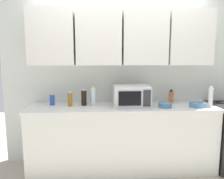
# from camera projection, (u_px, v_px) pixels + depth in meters

# --- Properties ---
(wall_back_with_cabinets) EXTENTS (3.40, 0.38, 2.60)m
(wall_back_with_cabinets) POSITION_uv_depth(u_px,v_px,m) (121.00, 56.00, 3.06)
(wall_back_with_cabinets) COLOR silver
(wall_back_with_cabinets) RESTS_ON ground_plane
(counter_run) EXTENTS (2.53, 0.63, 0.90)m
(counter_run) POSITION_uv_depth(u_px,v_px,m) (122.00, 137.00, 2.99)
(counter_run) COLOR white
(counter_run) RESTS_ON ground_plane
(microwave) EXTENTS (0.48, 0.37, 0.28)m
(microwave) POSITION_uv_depth(u_px,v_px,m) (131.00, 96.00, 2.89)
(microwave) COLOR silver
(microwave) RESTS_ON counter_run
(bottle_blue_cleaner) EXTENTS (0.07, 0.07, 0.16)m
(bottle_blue_cleaner) POSITION_uv_depth(u_px,v_px,m) (52.00, 100.00, 2.96)
(bottle_blue_cleaner) COLOR #2D56B7
(bottle_blue_cleaner) RESTS_ON counter_run
(bottle_clear_tall) EXTENTS (0.06, 0.06, 0.27)m
(bottle_clear_tall) POSITION_uv_depth(u_px,v_px,m) (93.00, 97.00, 2.90)
(bottle_clear_tall) COLOR silver
(bottle_clear_tall) RESTS_ON counter_run
(bottle_amber_vinegar) EXTENTS (0.06, 0.06, 0.20)m
(bottle_amber_vinegar) POSITION_uv_depth(u_px,v_px,m) (70.00, 99.00, 2.89)
(bottle_amber_vinegar) COLOR #AD701E
(bottle_amber_vinegar) RESTS_ON counter_run
(bottle_white_jar) EXTENTS (0.06, 0.06, 0.27)m
(bottle_white_jar) POSITION_uv_depth(u_px,v_px,m) (211.00, 97.00, 2.85)
(bottle_white_jar) COLOR white
(bottle_white_jar) RESTS_ON counter_run
(bottle_soy_dark) EXTENTS (0.07, 0.07, 0.23)m
(bottle_soy_dark) POSITION_uv_depth(u_px,v_px,m) (84.00, 98.00, 2.95)
(bottle_soy_dark) COLOR black
(bottle_soy_dark) RESTS_ON counter_run
(bottle_spice_jar) EXTENTS (0.07, 0.07, 0.19)m
(bottle_spice_jar) POSITION_uv_depth(u_px,v_px,m) (171.00, 97.00, 3.13)
(bottle_spice_jar) COLOR #BC6638
(bottle_spice_jar) RESTS_ON counter_run
(bowl_ceramic_small) EXTENTS (0.21, 0.21, 0.06)m
(bowl_ceramic_small) POSITION_uv_depth(u_px,v_px,m) (197.00, 105.00, 2.86)
(bowl_ceramic_small) COLOR teal
(bowl_ceramic_small) RESTS_ON counter_run
(bowl_mixing_large) EXTENTS (0.18, 0.18, 0.07)m
(bowl_mixing_large) POSITION_uv_depth(u_px,v_px,m) (165.00, 105.00, 2.84)
(bowl_mixing_large) COLOR teal
(bowl_mixing_large) RESTS_ON counter_run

